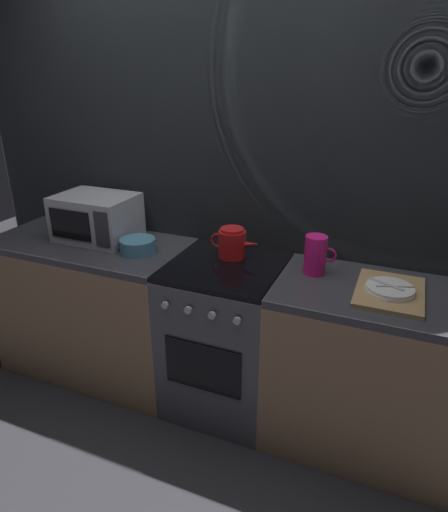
% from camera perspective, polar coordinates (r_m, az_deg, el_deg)
% --- Properties ---
extents(ground_plane, '(8.00, 8.00, 0.00)m').
position_cam_1_polar(ground_plane, '(2.85, 0.15, -17.86)').
color(ground_plane, '#2D2D33').
extents(back_wall, '(3.60, 0.05, 2.40)m').
position_cam_1_polar(back_wall, '(2.55, 3.00, 7.80)').
color(back_wall, gray).
rests_on(back_wall, ground_plane).
extents(counter_left, '(1.20, 0.60, 0.90)m').
position_cam_1_polar(counter_left, '(2.99, -16.05, -6.22)').
color(counter_left, '#997251').
rests_on(counter_left, ground_plane).
extents(stove_unit, '(0.60, 0.63, 0.90)m').
position_cam_1_polar(stove_unit, '(2.58, 0.15, -10.31)').
color(stove_unit, '#4C4C51').
rests_on(stove_unit, ground_plane).
extents(counter_right, '(1.20, 0.60, 0.90)m').
position_cam_1_polar(counter_right, '(2.45, 20.67, -14.14)').
color(counter_right, '#997251').
rests_on(counter_right, ground_plane).
extents(microwave, '(0.46, 0.35, 0.27)m').
position_cam_1_polar(microwave, '(2.79, -15.98, 4.78)').
color(microwave, '#B2B2B7').
rests_on(microwave, counter_left).
extents(kettle, '(0.28, 0.15, 0.17)m').
position_cam_1_polar(kettle, '(2.44, 1.07, 1.68)').
color(kettle, red).
rests_on(kettle, stove_unit).
extents(mixing_bowl, '(0.20, 0.20, 0.08)m').
position_cam_1_polar(mixing_bowl, '(2.56, -10.98, 1.32)').
color(mixing_bowl, teal).
rests_on(mixing_bowl, counter_left).
extents(pitcher, '(0.16, 0.11, 0.20)m').
position_cam_1_polar(pitcher, '(2.28, 11.64, 0.14)').
color(pitcher, '#E5197A').
rests_on(pitcher, counter_right).
extents(dish_pile, '(0.30, 0.40, 0.06)m').
position_cam_1_polar(dish_pile, '(2.19, 20.43, -4.20)').
color(dish_pile, tan).
rests_on(dish_pile, counter_right).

